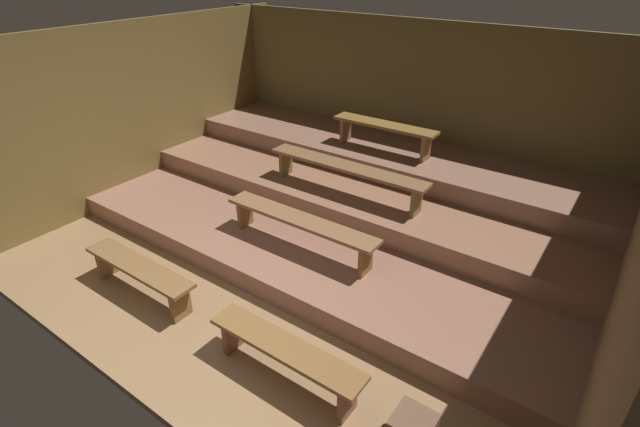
{
  "coord_description": "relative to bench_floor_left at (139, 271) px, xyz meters",
  "views": [
    {
      "loc": [
        2.88,
        -1.68,
        3.24
      ],
      "look_at": [
        0.13,
        2.16,
        0.59
      ],
      "focal_mm": 26.52,
      "sensor_mm": 36.0,
      "label": 1
    }
  ],
  "objects": [
    {
      "name": "ground",
      "position": [
        0.98,
        1.86,
        -0.35
      ],
      "size": [
        6.96,
        5.47,
        0.08
      ],
      "primitive_type": "cube",
      "color": "#906D48"
    },
    {
      "name": "wall_back",
      "position": [
        0.98,
        4.23,
        0.91
      ],
      "size": [
        6.96,
        0.06,
        2.43
      ],
      "primitive_type": "cube",
      "color": "brown",
      "rests_on": "ground"
    },
    {
      "name": "wall_left",
      "position": [
        -2.13,
        1.86,
        0.91
      ],
      "size": [
        0.06,
        5.47,
        2.43
      ],
      "primitive_type": "cube",
      "color": "brown",
      "rests_on": "ground"
    },
    {
      "name": "wall_right",
      "position": [
        4.09,
        1.86,
        0.91
      ],
      "size": [
        0.06,
        5.47,
        2.43
      ],
      "primitive_type": "cube",
      "color": "brown",
      "rests_on": "ground"
    },
    {
      "name": "platform_lower",
      "position": [
        0.98,
        2.43,
        -0.18
      ],
      "size": [
        6.16,
        3.54,
        0.26
      ],
      "primitive_type": "cube",
      "color": "#91624E",
      "rests_on": "ground"
    },
    {
      "name": "platform_middle",
      "position": [
        0.98,
        3.08,
        0.09
      ],
      "size": [
        6.16,
        2.24,
        0.26
      ],
      "primitive_type": "cube",
      "color": "#92644B",
      "rests_on": "platform_lower"
    },
    {
      "name": "platform_upper",
      "position": [
        0.98,
        3.55,
        0.35
      ],
      "size": [
        6.16,
        1.29,
        0.26
      ],
      "primitive_type": "cube",
      "color": "#8A614E",
      "rests_on": "platform_middle"
    },
    {
      "name": "bench_floor_left",
      "position": [
        0.0,
        0.0,
        0.0
      ],
      "size": [
        1.48,
        0.28,
        0.39
      ],
      "color": "brown",
      "rests_on": "ground"
    },
    {
      "name": "bench_floor_right",
      "position": [
        1.96,
        0.0,
        0.0
      ],
      "size": [
        1.48,
        0.28,
        0.39
      ],
      "color": "brown",
      "rests_on": "ground"
    },
    {
      "name": "bench_lower_center",
      "position": [
        1.05,
        1.39,
        0.27
      ],
      "size": [
        1.94,
        0.28,
        0.39
      ],
      "color": "brown",
      "rests_on": "platform_lower"
    },
    {
      "name": "bench_middle_center",
      "position": [
        0.99,
        2.42,
        0.54
      ],
      "size": [
        2.19,
        0.28,
        0.39
      ],
      "color": "brown",
      "rests_on": "platform_middle"
    },
    {
      "name": "bench_upper_center",
      "position": [
        0.97,
        3.4,
        0.78
      ],
      "size": [
        1.5,
        0.28,
        0.39
      ],
      "color": "brown",
      "rests_on": "platform_upper"
    }
  ]
}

